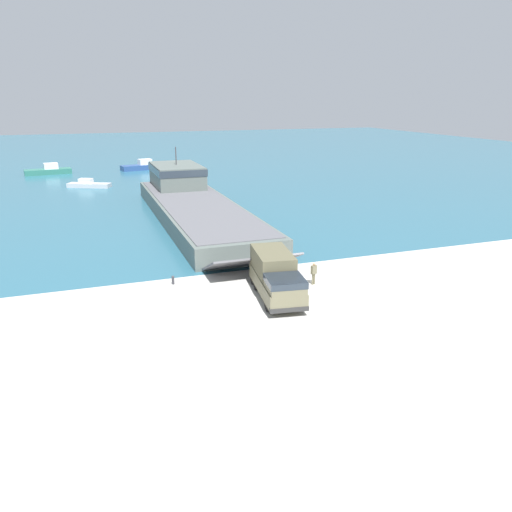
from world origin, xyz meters
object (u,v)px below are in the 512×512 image
at_px(landing_craft, 191,200).
at_px(moored_boat_c, 89,184).
at_px(moored_boat_b, 49,171).
at_px(mooring_bollard, 173,280).
at_px(moored_boat_a, 143,166).
at_px(soldier_on_ramp, 314,272).
at_px(military_truck, 276,276).

height_order(landing_craft, moored_boat_c, landing_craft).
distance_m(moored_boat_b, moored_boat_c, 18.88).
bearing_deg(moored_boat_b, landing_craft, -164.37).
relative_size(moored_boat_c, mooring_bollard, 9.94).
bearing_deg(moored_boat_a, moored_boat_b, 79.12).
bearing_deg(moored_boat_b, moored_boat_a, -96.37).
xyz_separation_m(landing_craft, moored_boat_a, (-0.53, 42.75, -1.07)).
bearing_deg(landing_craft, moored_boat_a, 90.97).
bearing_deg(moored_boat_a, moored_boat_c, 136.98).
relative_size(moored_boat_b, moored_boat_c, 1.22).
height_order(soldier_on_ramp, moored_boat_a, moored_boat_a).
bearing_deg(mooring_bollard, moored_boat_a, 84.76).
xyz_separation_m(soldier_on_ramp, moored_boat_c, (-14.99, 51.65, -0.57)).
xyz_separation_m(military_truck, moored_boat_b, (-18.00, 70.67, -0.91)).
distance_m(military_truck, moored_boat_a, 70.99).
height_order(moored_boat_a, moored_boat_b, moored_boat_a).
bearing_deg(military_truck, mooring_bollard, -118.94).
bearing_deg(moored_boat_b, soldier_on_ramp, -170.06).
height_order(moored_boat_b, mooring_bollard, moored_boat_b).
bearing_deg(soldier_on_ramp, mooring_bollard, -124.94).
relative_size(landing_craft, moored_boat_c, 5.72).
bearing_deg(landing_craft, military_truck, -89.80).
height_order(military_truck, soldier_on_ramp, military_truck).
bearing_deg(moored_boat_c, landing_craft, 50.23).
height_order(military_truck, moored_boat_c, military_truck).
height_order(landing_craft, moored_boat_b, landing_craft).
height_order(moored_boat_c, mooring_bollard, moored_boat_c).
xyz_separation_m(moored_boat_c, mooring_bollard, (4.80, -48.04, -0.08)).
bearing_deg(soldier_on_ramp, moored_boat_b, -178.06).
bearing_deg(military_truck, soldier_on_ramp, 118.50).
xyz_separation_m(landing_craft, mooring_bollard, (-6.58, -23.27, -1.38)).
height_order(landing_craft, moored_boat_a, landing_craft).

